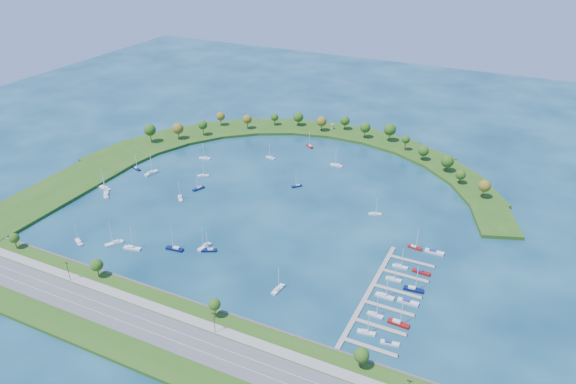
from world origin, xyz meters
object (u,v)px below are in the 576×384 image
at_px(docked_boat_3, 398,323).
at_px(moored_boat_4, 375,213).
at_px(docked_boat_4, 385,296).
at_px(moored_boat_2, 310,146).
at_px(moored_boat_17, 199,188).
at_px(moored_boat_9, 203,175).
at_px(docked_boat_1, 390,343).
at_px(moored_boat_3, 205,158).
at_px(docked_boat_8, 400,266).
at_px(docked_boat_7, 414,289).
at_px(moored_boat_13, 132,248).
at_px(moored_boat_16, 106,195).
at_px(moored_boat_19, 297,186).
at_px(moored_boat_15, 114,243).
at_px(docked_boat_9, 421,272).
at_px(moored_boat_7, 209,250).
at_px(moored_boat_12, 337,165).
at_px(docked_boat_10, 415,247).
at_px(moored_boat_6, 271,157).
at_px(moored_boat_8, 180,198).
at_px(docked_boat_0, 366,332).
at_px(docked_boat_6, 393,279).
at_px(moored_boat_1, 151,173).
at_px(dock_system, 384,297).
at_px(docked_boat_11, 434,252).
at_px(moored_boat_10, 205,246).
at_px(moored_boat_5, 137,168).
at_px(docked_boat_2, 375,314).
at_px(moored_boat_18, 278,289).
at_px(moored_boat_0, 79,242).
at_px(moored_boat_11, 175,248).
at_px(harbor_tower, 332,127).

bearing_deg(docked_boat_3, moored_boat_4, 117.28).
xyz_separation_m(docked_boat_3, docked_boat_4, (-10.49, 14.90, -0.03)).
xyz_separation_m(moored_boat_2, moored_boat_17, (-35.24, -91.95, 0.02)).
distance_m(moored_boat_9, docked_boat_1, 181.27).
height_order(moored_boat_3, docked_boat_8, moored_boat_3).
bearing_deg(docked_boat_7, moored_boat_13, -172.59).
height_order(moored_boat_2, moored_boat_16, moored_boat_16).
xyz_separation_m(moored_boat_17, docked_boat_3, (146.11, -66.20, 0.06)).
bearing_deg(docked_boat_4, moored_boat_19, 137.42).
distance_m(moored_boat_15, docked_boat_9, 156.98).
xyz_separation_m(moored_boat_7, moored_boat_12, (21.34, 124.29, 0.03)).
bearing_deg(docked_boat_10, docked_boat_1, -77.90).
xyz_separation_m(moored_boat_13, docked_boat_8, (128.52, 44.70, -0.08)).
relative_size(moored_boat_13, docked_boat_10, 1.24).
xyz_separation_m(moored_boat_6, moored_boat_16, (-64.53, -93.22, 0.10)).
bearing_deg(moored_boat_8, docked_boat_8, 43.49).
height_order(docked_boat_0, docked_boat_9, docked_boat_0).
xyz_separation_m(moored_boat_19, docked_boat_6, (81.87, -67.36, 0.02)).
distance_m(moored_boat_12, docked_boat_7, 136.80).
height_order(moored_boat_8, docked_boat_10, moored_boat_8).
bearing_deg(moored_boat_6, moored_boat_3, 33.61).
bearing_deg(moored_boat_2, moored_boat_7, 127.50).
bearing_deg(moored_boat_8, moored_boat_12, 99.23).
height_order(moored_boat_7, moored_boat_19, moored_boat_7).
distance_m(moored_boat_12, docked_boat_9, 125.12).
bearing_deg(moored_boat_1, moored_boat_12, -45.82).
relative_size(docked_boat_0, docked_boat_7, 0.82).
xyz_separation_m(moored_boat_12, docked_boat_4, (70.48, -120.80, 0.01)).
relative_size(dock_system, docked_boat_11, 8.54).
distance_m(moored_boat_2, docked_boat_9, 161.79).
relative_size(moored_boat_10, docked_boat_6, 1.14).
height_order(moored_boat_5, moored_boat_9, moored_boat_5).
height_order(docked_boat_2, docked_boat_6, docked_boat_6).
xyz_separation_m(dock_system, docked_boat_7, (10.70, 10.82, 0.60)).
bearing_deg(moored_boat_9, moored_boat_18, -76.59).
height_order(moored_boat_18, docked_boat_0, moored_boat_18).
bearing_deg(moored_boat_13, docked_boat_10, 14.41).
distance_m(moored_boat_2, moored_boat_18, 169.03).
xyz_separation_m(moored_boat_4, docked_boat_0, (26.82, -95.29, 0.01)).
xyz_separation_m(moored_boat_16, docked_boat_9, (191.85, 6.08, -0.31)).
bearing_deg(moored_boat_7, moored_boat_0, -7.06).
xyz_separation_m(moored_boat_11, moored_boat_15, (-31.48, -9.62, -0.00)).
xyz_separation_m(moored_boat_12, moored_boat_13, (-58.02, -140.16, 0.03)).
height_order(moored_boat_5, docked_boat_0, docked_boat_0).
height_order(docked_boat_2, docked_boat_9, docked_boat_2).
bearing_deg(moored_boat_1, docked_boat_2, -98.99).
xyz_separation_m(moored_boat_15, docked_boat_1, (150.34, -7.90, -0.39)).
relative_size(docked_boat_7, docked_boat_8, 1.24).
xyz_separation_m(harbor_tower, dock_system, (96.78, -179.56, -3.66)).
height_order(docked_boat_3, docked_boat_9, docked_boat_3).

